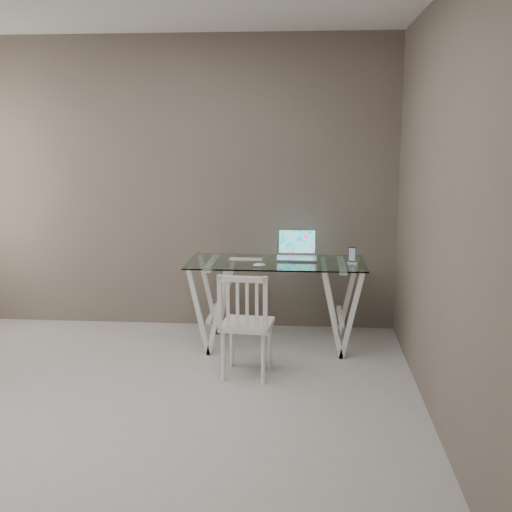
{
  "coord_description": "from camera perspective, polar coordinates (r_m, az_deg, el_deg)",
  "views": [
    {
      "loc": [
        1.19,
        -3.66,
        1.83
      ],
      "look_at": [
        0.77,
        1.37,
        0.85
      ],
      "focal_mm": 45.0,
      "sensor_mm": 36.0,
      "label": 1
    }
  ],
  "objects": [
    {
      "name": "mouse",
      "position": [
        5.22,
        0.29,
        -0.81
      ],
      "size": [
        0.1,
        0.06,
        0.03
      ],
      "primitive_type": "ellipsoid",
      "color": "white",
      "rests_on": "desk"
    },
    {
      "name": "room",
      "position": [
        3.89,
        -14.2,
        8.98
      ],
      "size": [
        4.5,
        4.52,
        2.71
      ],
      "color": "#B1AEAA",
      "rests_on": "ground"
    },
    {
      "name": "phone_dock",
      "position": [
        5.41,
        8.52,
        -0.27
      ],
      "size": [
        0.07,
        0.07,
        0.14
      ],
      "color": "white",
      "rests_on": "desk"
    },
    {
      "name": "keyboard",
      "position": [
        5.51,
        -0.91,
        -0.32
      ],
      "size": [
        0.3,
        0.13,
        0.01
      ],
      "primitive_type": "cube",
      "color": "silver",
      "rests_on": "desk"
    },
    {
      "name": "chair",
      "position": [
        4.79,
        -0.97,
        -5.76
      ],
      "size": [
        0.41,
        0.41,
        0.82
      ],
      "rotation": [
        0.0,
        0.0,
        -0.09
      ],
      "color": "white",
      "rests_on": "ground"
    },
    {
      "name": "desk",
      "position": [
        5.53,
        1.81,
        -4.18
      ],
      "size": [
        1.5,
        0.7,
        0.75
      ],
      "color": "silver",
      "rests_on": "ground"
    },
    {
      "name": "laptop",
      "position": [
        5.6,
        3.64,
        0.42
      ],
      "size": [
        0.35,
        0.29,
        0.25
      ],
      "color": "#BCBCC0",
      "rests_on": "desk"
    }
  ]
}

